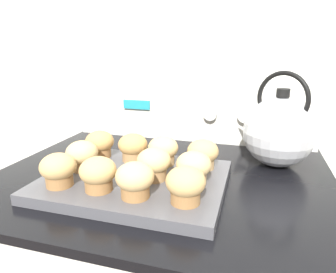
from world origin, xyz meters
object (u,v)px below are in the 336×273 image
object	(u,v)px
muffin_r1_c2	(154,163)
tea_kettle	(278,131)
muffin_r0_c3	(186,185)
muffin_r2_c2	(165,150)
muffin_r2_c0	(100,144)
muffin_r0_c1	(98,174)
muffin_r1_c3	(194,167)
muffin_r2_c3	(203,154)
muffin_r1_c0	(82,155)
muffin_r2_c1	(133,147)
muffin_pan	(135,181)
muffin_r0_c0	(58,169)
muffin_r0_c2	(137,180)

from	to	relation	value
muffin_r1_c2	tea_kettle	xyz separation A→B (m)	(0.25, 0.21, 0.03)
muffin_r0_c3	muffin_r2_c2	size ratio (longest dim) A/B	1.00
muffin_r2_c0	muffin_r0_c1	bearing A→B (deg)	-62.09
muffin_r1_c3	muffin_r2_c3	size ratio (longest dim) A/B	1.00
muffin_r1_c0	muffin_r0_c1	bearing A→B (deg)	-43.77
muffin_r2_c0	muffin_r2_c2	bearing A→B (deg)	-0.93
muffin_r2_c3	muffin_r0_c1	bearing A→B (deg)	-135.69
muffin_r2_c0	muffin_r2_c1	xyz separation A→B (m)	(0.09, 0.00, 0.00)
muffin_pan	muffin_r0_c1	world-z (taller)	muffin_r0_c1
muffin_r0_c0	muffin_r2_c3	distance (m)	0.30
muffin_r0_c1	muffin_r0_c3	world-z (taller)	same
tea_kettle	muffin_r0_c3	bearing A→B (deg)	-119.35
muffin_r2_c2	muffin_r0_c1	bearing A→B (deg)	-116.40
muffin_r0_c3	muffin_r1_c3	xyz separation A→B (m)	(-0.00, 0.08, 0.00)
muffin_r0_c0	muffin_r2_c2	distance (m)	0.24
muffin_r1_c2	muffin_r2_c0	xyz separation A→B (m)	(-0.17, 0.09, 0.00)
muffin_r0_c2	muffin_r2_c3	bearing A→B (deg)	62.47
muffin_r1_c3	muffin_r2_c3	bearing A→B (deg)	87.74
muffin_r1_c3	muffin_r2_c3	xyz separation A→B (m)	(0.00, 0.08, 0.00)
muffin_r2_c1	muffin_r2_c2	world-z (taller)	same
muffin_r0_c0	muffin_r2_c0	bearing A→B (deg)	91.36
muffin_r0_c1	muffin_r1_c2	bearing A→B (deg)	43.21
muffin_r1_c2	muffin_r2_c2	bearing A→B (deg)	91.59
muffin_r0_c0	muffin_r1_c2	bearing A→B (deg)	26.14
muffin_pan	muffin_r2_c2	distance (m)	0.10
muffin_r2_c0	muffin_pan	bearing A→B (deg)	-33.56
muffin_r0_c1	muffin_r2_c2	world-z (taller)	same
muffin_r0_c1	muffin_r1_c0	distance (m)	0.12
muffin_r0_c3	muffin_pan	bearing A→B (deg)	147.71
muffin_r1_c2	tea_kettle	distance (m)	0.33
muffin_r1_c0	muffin_pan	bearing A→B (deg)	0.25
muffin_r0_c1	muffin_r1_c0	size ratio (longest dim) A/B	1.00
muffin_r1_c3	muffin_r2_c3	distance (m)	0.08
muffin_r2_c2	muffin_r0_c2	bearing A→B (deg)	-90.33
muffin_r0_c3	muffin_r2_c1	distance (m)	0.24
muffin_r0_c1	muffin_r2_c0	size ratio (longest dim) A/B	1.00
muffin_pan	muffin_r1_c2	size ratio (longest dim) A/B	5.38
muffin_r0_c2	muffin_r1_c3	distance (m)	0.12
muffin_r2_c0	muffin_r2_c3	world-z (taller)	same
muffin_r1_c0	muffin_r2_c1	distance (m)	0.12
muffin_r0_c1	muffin_r2_c1	world-z (taller)	same
muffin_r0_c2	muffin_r1_c3	world-z (taller)	same
muffin_r2_c0	muffin_r2_c2	distance (m)	0.17
muffin_r2_c1	muffin_r2_c2	distance (m)	0.08
muffin_pan	tea_kettle	bearing A→B (deg)	35.65
muffin_r0_c1	muffin_r2_c0	bearing A→B (deg)	117.91
muffin_r1_c0	muffin_r2_c2	world-z (taller)	same
muffin_r1_c3	muffin_pan	bearing A→B (deg)	179.87
muffin_r0_c2	muffin_r0_c3	world-z (taller)	same
muffin_r1_c2	muffin_r2_c0	size ratio (longest dim) A/B	1.00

